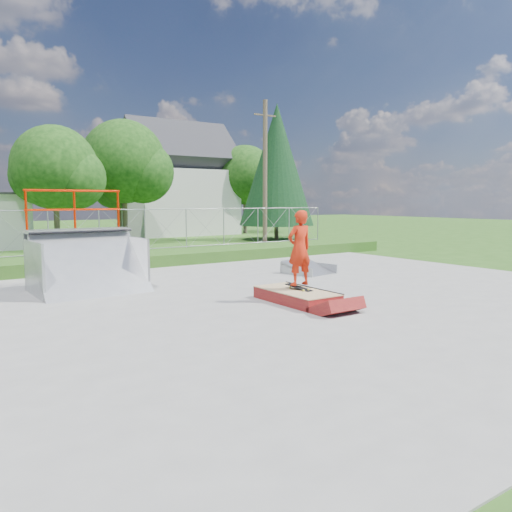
# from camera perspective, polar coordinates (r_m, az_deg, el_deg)

# --- Properties ---
(ground) EXTENTS (120.00, 120.00, 0.00)m
(ground) POSITION_cam_1_polar(r_m,az_deg,el_deg) (13.45, 4.48, -5.09)
(ground) COLOR #2A5117
(ground) RESTS_ON ground
(concrete_pad) EXTENTS (20.00, 16.00, 0.04)m
(concrete_pad) POSITION_cam_1_polar(r_m,az_deg,el_deg) (13.44, 4.48, -5.01)
(concrete_pad) COLOR gray
(concrete_pad) RESTS_ON ground
(grass_berm) EXTENTS (24.00, 3.00, 0.50)m
(grass_berm) POSITION_cam_1_polar(r_m,az_deg,el_deg) (21.56, -11.51, -0.20)
(grass_berm) COLOR #2A5117
(grass_berm) RESTS_ON ground
(grind_box) EXTENTS (1.15, 2.36, 0.35)m
(grind_box) POSITION_cam_1_polar(r_m,az_deg,el_deg) (13.06, 4.64, -4.65)
(grind_box) COLOR maroon
(grind_box) RESTS_ON concrete_pad
(quarter_pipe) EXTENTS (3.07, 2.62, 2.99)m
(quarter_pipe) POSITION_cam_1_polar(r_m,az_deg,el_deg) (15.20, -18.63, 1.61)
(quarter_pipe) COLOR #9A9DA2
(quarter_pipe) RESTS_ON concrete_pad
(flat_bank_ramp) EXTENTS (1.70, 1.78, 0.45)m
(flat_bank_ramp) POSITION_cam_1_polar(r_m,az_deg,el_deg) (18.23, 6.10, -1.38)
(flat_bank_ramp) COLOR #9A9DA2
(flat_bank_ramp) RESTS_ON concrete_pad
(skateboard) EXTENTS (0.38, 0.82, 0.13)m
(skateboard) POSITION_cam_1_polar(r_m,az_deg,el_deg) (13.09, 4.95, -3.65)
(skateboard) COLOR black
(skateboard) RESTS_ON grind_box
(skater) EXTENTS (0.72, 0.48, 1.95)m
(skater) POSITION_cam_1_polar(r_m,az_deg,el_deg) (12.96, 4.99, 0.59)
(skater) COLOR red
(skater) RESTS_ON grind_box
(chain_link_fence) EXTENTS (20.00, 0.06, 1.80)m
(chain_link_fence) POSITION_cam_1_polar(r_m,az_deg,el_deg) (22.39, -12.57, 2.97)
(chain_link_fence) COLOR gray
(chain_link_fence) RESTS_ON grass_berm
(gable_house) EXTENTS (8.40, 6.08, 8.94)m
(gable_house) POSITION_cam_1_polar(r_m,az_deg,el_deg) (40.18, -8.89, 7.95)
(gable_house) COLOR silver
(gable_house) RESTS_ON ground
(utility_pole) EXTENTS (0.24, 0.24, 8.00)m
(utility_pole) POSITION_cam_1_polar(r_m,az_deg,el_deg) (27.31, 1.04, 9.16)
(utility_pole) COLOR #4F3C32
(utility_pole) RESTS_ON ground
(tree_left_near) EXTENTS (4.76, 4.48, 6.65)m
(tree_left_near) POSITION_cam_1_polar(r_m,az_deg,el_deg) (28.89, -21.47, 9.04)
(tree_left_near) COLOR #4F3C32
(tree_left_near) RESTS_ON ground
(tree_center) EXTENTS (5.44, 5.12, 7.60)m
(tree_center) POSITION_cam_1_polar(r_m,az_deg,el_deg) (32.12, -14.29, 10.06)
(tree_center) COLOR #4F3C32
(tree_center) RESTS_ON ground
(tree_right_far) EXTENTS (5.10, 4.80, 7.12)m
(tree_right_far) POSITION_cam_1_polar(r_m,az_deg,el_deg) (40.91, -0.81, 8.99)
(tree_right_far) COLOR #4F3C32
(tree_right_far) RESTS_ON ground
(tree_back_mid) EXTENTS (4.08, 3.84, 5.70)m
(tree_back_mid) POSITION_cam_1_polar(r_m,az_deg,el_deg) (40.45, -14.93, 7.51)
(tree_back_mid) COLOR #4F3C32
(tree_back_mid) RESTS_ON ground
(conifer_tree) EXTENTS (5.04, 5.04, 9.10)m
(conifer_tree) POSITION_cam_1_polar(r_m,az_deg,el_deg) (34.06, 2.38, 10.36)
(conifer_tree) COLOR #4F3C32
(conifer_tree) RESTS_ON ground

